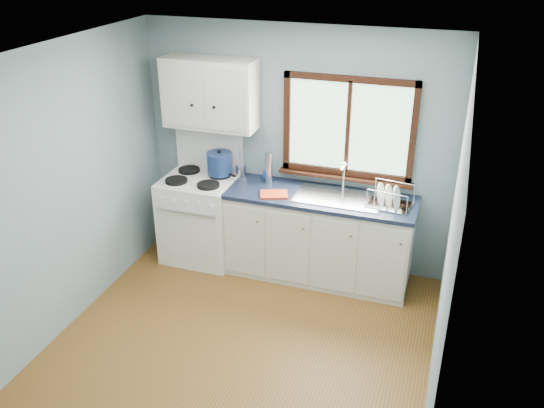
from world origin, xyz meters
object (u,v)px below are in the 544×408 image
(utensil_crock, at_px, (241,170))
(base_cabinets, at_px, (319,241))
(gas_range, at_px, (201,216))
(thermos, at_px, (269,168))
(stockpot, at_px, (220,163))
(dish_rack, at_px, (389,200))
(sink, at_px, (338,203))
(skillet, at_px, (219,170))

(utensil_crock, bearing_deg, base_cabinets, -12.16)
(gas_range, height_order, utensil_crock, gas_range)
(base_cabinets, xyz_separation_m, thermos, (-0.59, 0.14, 0.67))
(thermos, bearing_deg, gas_range, -167.88)
(stockpot, distance_m, dish_rack, 1.79)
(sink, bearing_deg, gas_range, -179.29)
(dish_rack, bearing_deg, sink, -174.03)
(base_cabinets, xyz_separation_m, skillet, (-1.13, 0.13, 0.57))
(base_cabinets, distance_m, skillet, 1.28)
(base_cabinets, relative_size, sink, 2.20)
(utensil_crock, relative_size, dish_rack, 0.80)
(gas_range, xyz_separation_m, utensil_crock, (0.39, 0.22, 0.50))
(stockpot, relative_size, dish_rack, 0.80)
(gas_range, distance_m, stockpot, 0.63)
(gas_range, xyz_separation_m, sink, (1.49, 0.02, 0.37))
(gas_range, bearing_deg, thermos, 12.12)
(sink, distance_m, skillet, 1.33)
(sink, xyz_separation_m, thermos, (-0.77, 0.14, 0.22))
(sink, relative_size, stockpot, 2.39)
(base_cabinets, relative_size, utensil_crock, 5.32)
(skillet, height_order, dish_rack, dish_rack)
(base_cabinets, bearing_deg, stockpot, 174.49)
(base_cabinets, height_order, stockpot, stockpot)
(gas_range, distance_m, dish_rack, 2.03)
(gas_range, height_order, base_cabinets, gas_range)
(stockpot, bearing_deg, gas_range, -145.92)
(gas_range, distance_m, utensil_crock, 0.67)
(utensil_crock, height_order, thermos, utensil_crock)
(gas_range, height_order, stockpot, gas_range)
(sink, height_order, skillet, sink)
(skillet, relative_size, dish_rack, 0.90)
(base_cabinets, distance_m, stockpot, 1.31)
(sink, bearing_deg, thermos, 169.90)
(base_cabinets, xyz_separation_m, sink, (0.18, -0.00, 0.45))
(stockpot, bearing_deg, thermos, 3.01)
(sink, distance_m, utensil_crock, 1.12)
(gas_range, xyz_separation_m, base_cabinets, (1.31, 0.02, -0.08))
(skillet, xyz_separation_m, stockpot, (0.02, -0.03, 0.09))
(skillet, bearing_deg, base_cabinets, 17.81)
(stockpot, xyz_separation_m, dish_rack, (1.79, -0.12, -0.10))
(gas_range, height_order, thermos, gas_range)
(thermos, bearing_deg, dish_rack, -6.78)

